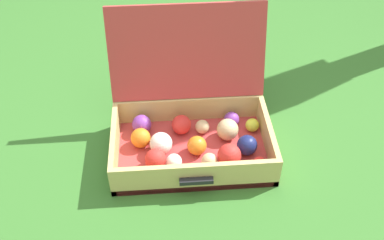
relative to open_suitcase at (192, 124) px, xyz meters
name	(u,v)px	position (x,y,z in m)	size (l,w,h in m)	color
ground_plane	(213,168)	(0.07, -0.12, -0.10)	(16.00, 16.00, 0.00)	#336B28
open_suitcase	(192,124)	(0.00, 0.00, 0.00)	(0.56, 0.48, 0.46)	#B23838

